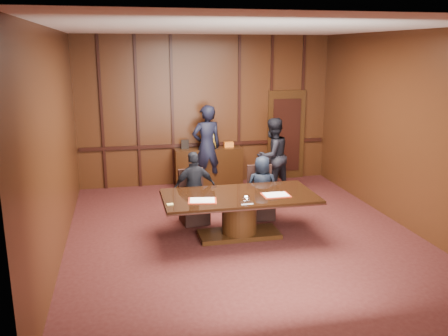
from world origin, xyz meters
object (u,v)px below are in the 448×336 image
Objects in this scene: conference_table at (239,209)px; signatory_left at (194,188)px; sideboard at (208,165)px; signatory_right at (262,188)px; witness_left at (207,147)px; witness_right at (272,156)px.

signatory_left is at bearing 129.09° from conference_table.
sideboard is 1.31× the size of signatory_right.
signatory_left is 1.30m from signatory_right.
witness_left is at bearing 89.75° from conference_table.
witness_left is 1.14× the size of witness_right.
witness_right reaches higher than conference_table.
witness_right is at bearing -36.65° from sideboard.
sideboard is at bearing -61.08° from signatory_right.
sideboard is 2.61m from signatory_left.
witness_right is (1.28, -0.95, 0.37)m from sideboard.
signatory_left is (-0.73, -2.50, 0.20)m from sideboard.
signatory_right is at bearing -77.17° from sideboard.
witness_right is (1.36, 2.35, 0.34)m from conference_table.
sideboard is 1.63m from witness_right.
sideboard reaches higher than signatory_left.
signatory_left is at bearing 64.27° from witness_left.
witness_left reaches higher than sideboard.
witness_left is (0.66, 2.34, 0.29)m from signatory_left.
signatory_left is 0.80× the size of witness_right.
conference_table is 1.53× the size of witness_right.
witness_left is at bearing -55.19° from witness_right.
signatory_right is 0.63× the size of witness_left.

